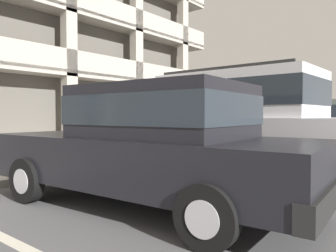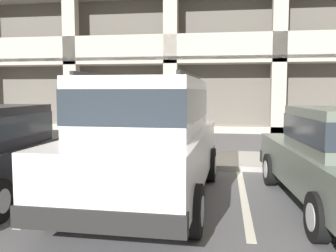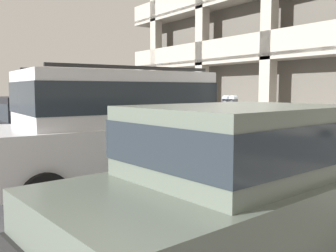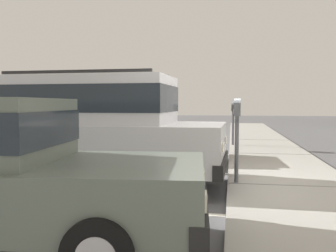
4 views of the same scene
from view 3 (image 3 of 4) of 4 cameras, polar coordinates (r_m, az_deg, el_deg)
ground_plane at (r=7.63m, az=7.84°, el=-7.64°), size 80.00×80.00×0.10m
sidewalk at (r=8.53m, az=14.32°, el=-5.61°), size 40.00×2.20×0.12m
parking_stall_lines at (r=5.65m, az=7.61°, el=-11.84°), size 12.02×4.80×0.01m
silver_suv at (r=6.22m, az=-7.80°, el=-0.01°), size 2.11×4.83×2.03m
red_sedan at (r=8.68m, az=-16.80°, el=-0.40°), size 2.02×4.57×1.54m
dark_hatchback at (r=3.79m, az=12.72°, el=-7.78°), size 2.12×4.61×1.54m
parking_meter_near at (r=7.76m, az=9.38°, el=1.91°), size 0.35×0.12×1.45m
parking_meter_far at (r=12.70m, az=-9.86°, el=3.16°), size 0.35×0.12×1.41m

